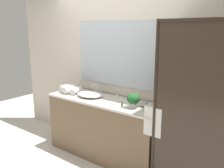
{
  "coord_description": "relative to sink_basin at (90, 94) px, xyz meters",
  "views": [
    {
      "loc": [
        2.08,
        -2.59,
        1.89
      ],
      "look_at": [
        0.15,
        0.0,
        1.15
      ],
      "focal_mm": 38.06,
      "sensor_mm": 36.0,
      "label": 1
    }
  ],
  "objects": [
    {
      "name": "amenity_bottle_shampoo",
      "position": [
        0.68,
        -0.12,
        0.01
      ],
      "size": [
        0.03,
        0.03,
        0.1
      ],
      "color": "#4C7056",
      "rests_on": "vanity_cabinet"
    },
    {
      "name": "soap_dish",
      "position": [
        0.82,
        0.2,
        -0.02
      ],
      "size": [
        0.1,
        0.07,
        0.04
      ],
      "color": "silver",
      "rests_on": "vanity_cabinet"
    },
    {
      "name": "amenity_bottle_lotion",
      "position": [
        0.61,
        0.14,
        0.01
      ],
      "size": [
        0.03,
        0.03,
        0.09
      ],
      "color": "white",
      "rests_on": "vanity_cabinet"
    },
    {
      "name": "sink_basin",
      "position": [
        0.0,
        0.0,
        0.0
      ],
      "size": [
        0.42,
        0.32,
        0.08
      ],
      "primitive_type": "ellipsoid",
      "color": "white",
      "rests_on": "vanity_cabinet"
    },
    {
      "name": "amenity_bottle_body_wash",
      "position": [
        0.42,
        0.14,
        0.01
      ],
      "size": [
        0.02,
        0.02,
        0.1
      ],
      "color": "silver",
      "rests_on": "vanity_cabinet"
    },
    {
      "name": "rolled_towel_far_edge",
      "position": [
        -0.28,
        -0.01,
        0.01
      ],
      "size": [
        0.13,
        0.22,
        0.1
      ],
      "primitive_type": "cylinder",
      "rotation": [
        1.57,
        0.0,
        0.14
      ],
      "color": "white",
      "rests_on": "vanity_cabinet"
    },
    {
      "name": "potted_plant",
      "position": [
        0.8,
        -0.05,
        0.07
      ],
      "size": [
        0.17,
        0.17,
        0.19
      ],
      "color": "beige",
      "rests_on": "vanity_cabinet"
    },
    {
      "name": "ground_plane",
      "position": [
        0.26,
        0.02,
        -0.94
      ],
      "size": [
        8.0,
        8.0,
        0.0
      ],
      "primitive_type": "plane",
      "color": "silver"
    },
    {
      "name": "rolled_towel_middle",
      "position": [
        -0.39,
        -0.03,
        0.02
      ],
      "size": [
        0.13,
        0.24,
        0.12
      ],
      "primitive_type": "cylinder",
      "rotation": [
        1.57,
        0.0,
        -0.05
      ],
      "color": "white",
      "rests_on": "vanity_cabinet"
    },
    {
      "name": "rolled_towel_near_edge",
      "position": [
        -0.5,
        -0.01,
        0.02
      ],
      "size": [
        0.15,
        0.23,
        0.12
      ],
      "primitive_type": "cylinder",
      "rotation": [
        1.57,
        0.0,
        -0.15
      ],
      "color": "white",
      "rests_on": "vanity_cabinet"
    },
    {
      "name": "vanity_cabinet",
      "position": [
        0.26,
        0.03,
        -0.49
      ],
      "size": [
        1.8,
        0.58,
        0.9
      ],
      "color": "brown",
      "rests_on": "ground_plane"
    },
    {
      "name": "faucet",
      "position": [
        -0.0,
        0.17,
        0.02
      ],
      "size": [
        0.17,
        0.16,
        0.17
      ],
      "color": "silver",
      "rests_on": "vanity_cabinet"
    },
    {
      "name": "wall_back_with_mirror",
      "position": [
        0.26,
        0.36,
        0.37
      ],
      "size": [
        4.4,
        0.06,
        2.6
      ],
      "color": "beige",
      "rests_on": "ground_plane"
    },
    {
      "name": "shower_enclosure",
      "position": [
        1.53,
        -0.17,
        0.08
      ],
      "size": [
        1.2,
        0.59,
        2.0
      ],
      "color": "#2D2319",
      "rests_on": "ground_plane"
    }
  ]
}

